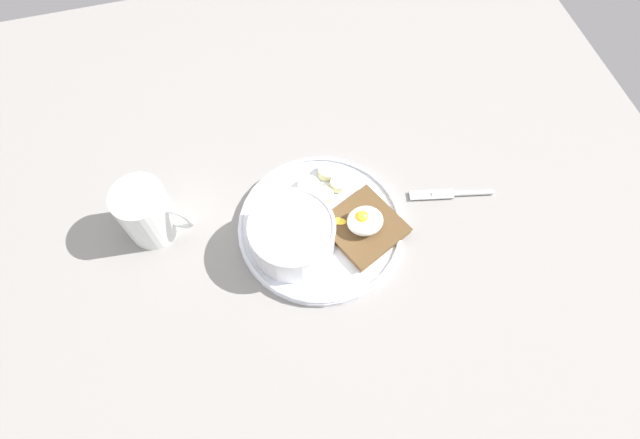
{
  "coord_description": "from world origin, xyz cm",
  "views": [
    {
      "loc": [
        8.86,
        33.11,
        70.82
      ],
      "look_at": [
        0.0,
        0.0,
        5.0
      ],
      "focal_mm": 28.0,
      "sensor_mm": 36.0,
      "label": 1
    }
  ],
  "objects_px": {
    "toast_slice": "(364,227)",
    "knife": "(451,194)",
    "poached_egg": "(364,220)",
    "banana_slice_left": "(338,184)",
    "coffee_mug": "(147,212)",
    "banana_slice_front": "(308,187)",
    "oatmeal_bowl": "(292,235)",
    "banana_slice_right": "(327,172)",
    "banana_slice_back": "(325,195)"
  },
  "relations": [
    {
      "from": "poached_egg",
      "to": "banana_slice_left",
      "type": "height_order",
      "value": "poached_egg"
    },
    {
      "from": "banana_slice_right",
      "to": "knife",
      "type": "bearing_deg",
      "value": 155.57
    },
    {
      "from": "oatmeal_bowl",
      "to": "banana_slice_right",
      "type": "bearing_deg",
      "value": -127.06
    },
    {
      "from": "banana_slice_front",
      "to": "banana_slice_right",
      "type": "height_order",
      "value": "same"
    },
    {
      "from": "banana_slice_front",
      "to": "coffee_mug",
      "type": "bearing_deg",
      "value": 0.1
    },
    {
      "from": "banana_slice_left",
      "to": "banana_slice_back",
      "type": "distance_m",
      "value": 0.03
    },
    {
      "from": "knife",
      "to": "coffee_mug",
      "type": "bearing_deg",
      "value": -7.84
    },
    {
      "from": "oatmeal_bowl",
      "to": "coffee_mug",
      "type": "height_order",
      "value": "coffee_mug"
    },
    {
      "from": "toast_slice",
      "to": "banana_slice_right",
      "type": "bearing_deg",
      "value": -75.58
    },
    {
      "from": "oatmeal_bowl",
      "to": "coffee_mug",
      "type": "relative_size",
      "value": 1.17
    },
    {
      "from": "poached_egg",
      "to": "banana_slice_front",
      "type": "relative_size",
      "value": 1.99
    },
    {
      "from": "knife",
      "to": "oatmeal_bowl",
      "type": "bearing_deg",
      "value": 5.15
    },
    {
      "from": "knife",
      "to": "poached_egg",
      "type": "bearing_deg",
      "value": 9.61
    },
    {
      "from": "oatmeal_bowl",
      "to": "banana_slice_back",
      "type": "distance_m",
      "value": 0.1
    },
    {
      "from": "oatmeal_bowl",
      "to": "poached_egg",
      "type": "relative_size",
      "value": 1.68
    },
    {
      "from": "oatmeal_bowl",
      "to": "banana_slice_left",
      "type": "height_order",
      "value": "oatmeal_bowl"
    },
    {
      "from": "banana_slice_left",
      "to": "coffee_mug",
      "type": "xyz_separation_m",
      "value": [
        0.29,
        -0.01,
        0.03
      ]
    },
    {
      "from": "oatmeal_bowl",
      "to": "banana_slice_right",
      "type": "relative_size",
      "value": 3.9
    },
    {
      "from": "banana_slice_front",
      "to": "coffee_mug",
      "type": "xyz_separation_m",
      "value": [
        0.24,
        0.0,
        0.03
      ]
    },
    {
      "from": "banana_slice_back",
      "to": "coffee_mug",
      "type": "relative_size",
      "value": 0.29
    },
    {
      "from": "toast_slice",
      "to": "knife",
      "type": "bearing_deg",
      "value": -170.18
    },
    {
      "from": "banana_slice_left",
      "to": "banana_slice_right",
      "type": "distance_m",
      "value": 0.03
    },
    {
      "from": "knife",
      "to": "banana_slice_left",
      "type": "bearing_deg",
      "value": -18.07
    },
    {
      "from": "banana_slice_right",
      "to": "poached_egg",
      "type": "bearing_deg",
      "value": 103.99
    },
    {
      "from": "banana_slice_front",
      "to": "banana_slice_left",
      "type": "relative_size",
      "value": 1.12
    },
    {
      "from": "oatmeal_bowl",
      "to": "banana_slice_right",
      "type": "distance_m",
      "value": 0.14
    },
    {
      "from": "toast_slice",
      "to": "banana_slice_left",
      "type": "relative_size",
      "value": 4.06
    },
    {
      "from": "toast_slice",
      "to": "banana_slice_right",
      "type": "height_order",
      "value": "banana_slice_right"
    },
    {
      "from": "oatmeal_bowl",
      "to": "toast_slice",
      "type": "relative_size",
      "value": 0.92
    },
    {
      "from": "banana_slice_front",
      "to": "banana_slice_left",
      "type": "height_order",
      "value": "same"
    },
    {
      "from": "banana_slice_right",
      "to": "coffee_mug",
      "type": "distance_m",
      "value": 0.28
    },
    {
      "from": "oatmeal_bowl",
      "to": "coffee_mug",
      "type": "bearing_deg",
      "value": -24.01
    },
    {
      "from": "toast_slice",
      "to": "banana_slice_back",
      "type": "distance_m",
      "value": 0.08
    },
    {
      "from": "banana_slice_back",
      "to": "banana_slice_right",
      "type": "distance_m",
      "value": 0.04
    },
    {
      "from": "toast_slice",
      "to": "coffee_mug",
      "type": "bearing_deg",
      "value": -16.48
    },
    {
      "from": "oatmeal_bowl",
      "to": "banana_slice_left",
      "type": "relative_size",
      "value": 3.74
    },
    {
      "from": "toast_slice",
      "to": "banana_slice_left",
      "type": "xyz_separation_m",
      "value": [
        0.02,
        -0.08,
        -0.0
      ]
    },
    {
      "from": "banana_slice_left",
      "to": "banana_slice_back",
      "type": "height_order",
      "value": "banana_slice_left"
    },
    {
      "from": "toast_slice",
      "to": "knife",
      "type": "xyz_separation_m",
      "value": [
        -0.16,
        -0.03,
        -0.01
      ]
    },
    {
      "from": "poached_egg",
      "to": "knife",
      "type": "height_order",
      "value": "poached_egg"
    },
    {
      "from": "toast_slice",
      "to": "banana_slice_front",
      "type": "distance_m",
      "value": 0.11
    },
    {
      "from": "oatmeal_bowl",
      "to": "coffee_mug",
      "type": "xyz_separation_m",
      "value": [
        0.2,
        -0.09,
        0.01
      ]
    },
    {
      "from": "toast_slice",
      "to": "banana_slice_right",
      "type": "distance_m",
      "value": 0.11
    },
    {
      "from": "oatmeal_bowl",
      "to": "poached_egg",
      "type": "height_order",
      "value": "oatmeal_bowl"
    },
    {
      "from": "banana_slice_front",
      "to": "knife",
      "type": "height_order",
      "value": "banana_slice_front"
    },
    {
      "from": "coffee_mug",
      "to": "knife",
      "type": "xyz_separation_m",
      "value": [
        -0.46,
        0.06,
        -0.05
      ]
    },
    {
      "from": "toast_slice",
      "to": "poached_egg",
      "type": "bearing_deg",
      "value": -23.78
    },
    {
      "from": "toast_slice",
      "to": "banana_slice_back",
      "type": "xyz_separation_m",
      "value": [
        0.04,
        -0.07,
        -0.0
      ]
    },
    {
      "from": "banana_slice_front",
      "to": "banana_slice_back",
      "type": "bearing_deg",
      "value": 136.28
    },
    {
      "from": "banana_slice_right",
      "to": "knife",
      "type": "height_order",
      "value": "banana_slice_right"
    }
  ]
}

